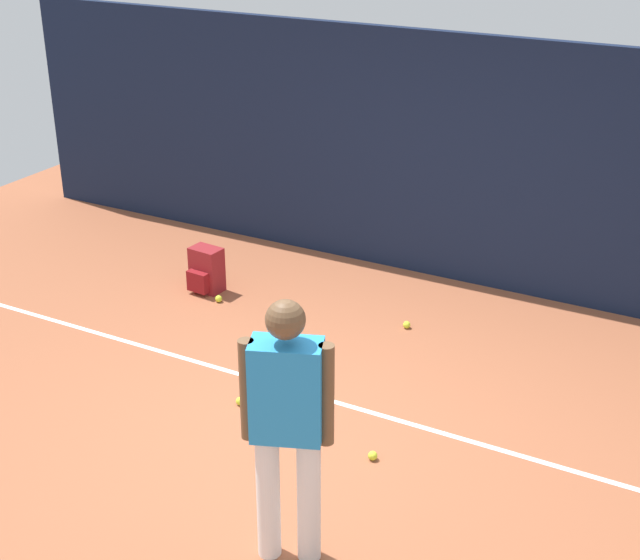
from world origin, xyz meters
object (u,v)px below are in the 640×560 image
object	(u,v)px
tennis_ball_by_fence	(373,456)
tennis_ball_far_left	(407,325)
tennis_player	(287,419)
backpack	(206,271)
tennis_ball_near_player	(240,401)
tennis_ball_mid_court	(219,299)

from	to	relation	value
tennis_ball_by_fence	tennis_ball_far_left	size ratio (longest dim) A/B	1.00
tennis_player	tennis_ball_by_fence	world-z (taller)	tennis_player
backpack	tennis_ball_by_fence	distance (m)	3.13
tennis_player	backpack	size ratio (longest dim) A/B	3.86
tennis_player	tennis_ball_by_fence	xyz separation A→B (m)	(0.03, 1.10, -0.93)
tennis_ball_near_player	tennis_ball_by_fence	bearing A→B (deg)	-7.17
tennis_player	tennis_ball_far_left	world-z (taller)	tennis_player
backpack	tennis_ball_by_fence	size ratio (longest dim) A/B	6.67
backpack	tennis_ball_far_left	distance (m)	2.04
backpack	tennis_ball_far_left	bearing A→B (deg)	10.74
tennis_ball_by_fence	tennis_ball_far_left	distance (m)	2.01
tennis_player	backpack	world-z (taller)	tennis_player
backpack	tennis_player	bearing A→B (deg)	-42.65
backpack	tennis_ball_near_player	bearing A→B (deg)	-43.21
backpack	tennis_ball_mid_court	world-z (taller)	backpack
backpack	tennis_ball_mid_court	xyz separation A→B (m)	(0.25, -0.16, -0.18)
backpack	tennis_ball_mid_court	bearing A→B (deg)	-27.47
tennis_player	tennis_ball_mid_court	xyz separation A→B (m)	(-2.32, 2.67, -0.93)
tennis_ball_near_player	tennis_ball_mid_court	bearing A→B (deg)	129.28
backpack	tennis_ball_near_player	world-z (taller)	backpack
tennis_ball_near_player	tennis_ball_mid_court	distance (m)	1.83
tennis_ball_mid_court	tennis_ball_far_left	distance (m)	1.81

